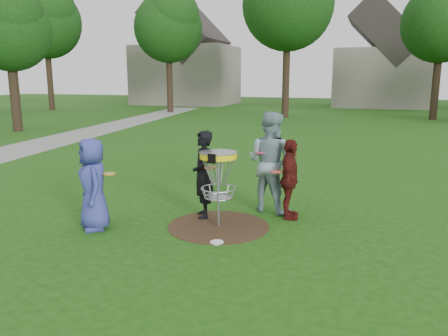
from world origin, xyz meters
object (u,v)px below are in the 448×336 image
(player_maroon, at_px, (289,179))
(disc_golf_basket, at_px, (218,170))
(player_black, at_px, (203,175))
(player_grey, at_px, (270,162))
(player_blue, at_px, (93,184))

(player_maroon, xyz_separation_m, disc_golf_basket, (-1.09, -0.85, 0.27))
(player_black, xyz_separation_m, player_grey, (1.08, 0.80, 0.16))
(player_blue, xyz_separation_m, player_maroon, (3.09, 1.65, -0.05))
(player_blue, relative_size, player_maroon, 1.07)
(player_blue, height_order, player_black, player_black)
(player_blue, distance_m, player_maroon, 3.50)
(player_blue, height_order, disc_golf_basket, player_blue)
(disc_golf_basket, bearing_deg, player_grey, 62.47)
(player_grey, relative_size, disc_golf_basket, 1.42)
(player_blue, distance_m, disc_golf_basket, 2.17)
(player_blue, relative_size, player_black, 0.97)
(player_grey, bearing_deg, disc_golf_basket, 79.40)
(player_black, bearing_deg, player_grey, 98.49)
(player_blue, height_order, player_grey, player_grey)
(player_blue, xyz_separation_m, disc_golf_basket, (2.00, 0.79, 0.22))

